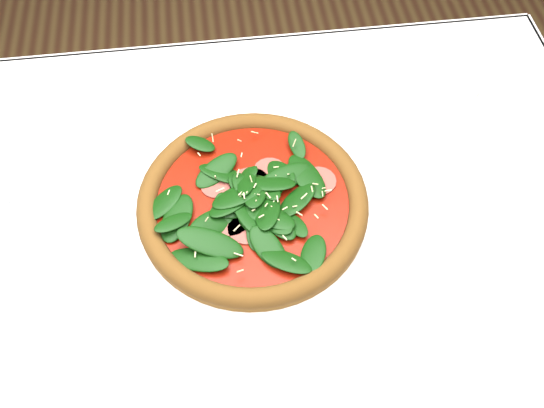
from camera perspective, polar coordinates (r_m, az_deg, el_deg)
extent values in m
plane|color=brown|center=(1.51, -3.57, -18.36)|extent=(6.00, 6.00, 0.00)
cube|color=white|center=(0.83, -6.17, -4.54)|extent=(1.20, 0.80, 0.04)
cylinder|color=#4B371E|center=(1.42, 16.46, 2.40)|extent=(0.06, 0.06, 0.71)
cube|color=white|center=(1.15, -7.12, 10.61)|extent=(1.20, 0.01, 0.22)
cylinder|color=white|center=(0.83, -1.79, -0.54)|extent=(0.36, 0.36, 0.01)
torus|color=white|center=(0.83, -1.80, -0.38)|extent=(0.36, 0.36, 0.01)
cylinder|color=brown|center=(0.82, -1.81, -0.10)|extent=(0.35, 0.35, 0.01)
torus|color=#9B6323|center=(0.82, -1.83, 0.22)|extent=(0.35, 0.35, 0.03)
cylinder|color=#971F05|center=(0.82, -1.83, 0.22)|extent=(0.29, 0.29, 0.00)
cylinder|color=#A04C40|center=(0.81, -1.83, 0.39)|extent=(0.25, 0.25, 0.00)
ellipsoid|color=#0C390A|center=(0.81, -1.85, 0.80)|extent=(0.28, 0.28, 0.02)
cylinder|color=beige|center=(0.80, -1.87, 1.06)|extent=(0.25, 0.25, 0.00)
cylinder|color=white|center=(0.92, -23.26, 0.19)|extent=(0.08, 0.08, 0.00)
cylinder|color=white|center=(1.04, 14.94, 11.68)|extent=(0.16, 0.16, 0.01)
torus|color=white|center=(1.04, 14.98, 11.82)|extent=(0.16, 0.16, 0.01)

